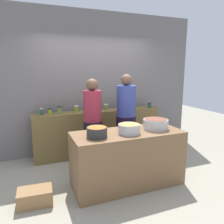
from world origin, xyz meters
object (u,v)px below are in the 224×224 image
object	(u,v)px
preserve_jar_0	(42,111)
preserve_jar_6	(106,107)
cook_with_tongs	(93,129)
bread_crate	(35,197)
preserve_jar_9	(149,105)
cooking_pot_right	(156,124)
cook_in_cap	(126,124)
preserve_jar_2	(60,110)
preserve_jar_8	(134,105)
cooking_pot_center	(129,129)
cooking_pot_left	(97,132)
preserve_jar_4	(85,109)
preserve_jar_3	(76,109)
preserve_jar_7	(124,106)
preserve_jar_1	(50,111)
preserve_jar_5	(95,109)

from	to	relation	value
preserve_jar_0	preserve_jar_6	world-z (taller)	preserve_jar_0
cook_with_tongs	bread_crate	xyz separation A→B (m)	(-1.06, -0.78, -0.64)
preserve_jar_9	preserve_jar_6	bearing A→B (deg)	172.90
preserve_jar_6	cooking_pot_right	size ratio (longest dim) A/B	0.30
preserve_jar_0	cook_in_cap	world-z (taller)	cook_in_cap
preserve_jar_2	preserve_jar_9	size ratio (longest dim) A/B	1.37
preserve_jar_2	preserve_jar_6	size ratio (longest dim) A/B	1.22
preserve_jar_8	cook_in_cap	world-z (taller)	cook_in_cap
preserve_jar_2	bread_crate	distance (m)	1.76
preserve_jar_8	cooking_pot_center	distance (m)	1.67
preserve_jar_2	preserve_jar_9	bearing A→B (deg)	-1.24
preserve_jar_9	cook_in_cap	bearing A→B (deg)	-146.21
cooking_pot_left	preserve_jar_4	bearing A→B (deg)	81.28
cooking_pot_center	bread_crate	distance (m)	1.60
preserve_jar_3	cooking_pot_right	distance (m)	1.70
preserve_jar_7	cooking_pot_right	bearing A→B (deg)	-93.27
preserve_jar_9	bread_crate	world-z (taller)	preserve_jar_9
preserve_jar_7	cooking_pot_left	size ratio (longest dim) A/B	0.41
preserve_jar_0	cook_with_tongs	xyz separation A→B (m)	(0.82, -0.65, -0.26)
preserve_jar_3	preserve_jar_1	bearing A→B (deg)	-178.90
cooking_pot_center	cooking_pot_right	xyz separation A→B (m)	(0.51, 0.07, 0.01)
preserve_jar_1	preserve_jar_9	xyz separation A→B (m)	(2.18, -0.05, -0.01)
cooking_pot_left	bread_crate	xyz separation A→B (m)	(-0.87, 0.05, -0.83)
preserve_jar_8	preserve_jar_9	bearing A→B (deg)	-6.59
preserve_jar_4	cooking_pot_right	bearing A→B (deg)	-61.28
cooking_pot_left	cooking_pot_right	world-z (taller)	cooking_pot_right
preserve_jar_2	preserve_jar_3	world-z (taller)	preserve_jar_2
preserve_jar_1	cook_in_cap	bearing A→B (deg)	-25.24
preserve_jar_2	cook_in_cap	xyz separation A→B (m)	(1.14, -0.61, -0.24)
preserve_jar_5	cooking_pot_left	bearing A→B (deg)	-106.44
preserve_jar_1	bread_crate	bearing A→B (deg)	-105.48
preserve_jar_0	bread_crate	bearing A→B (deg)	-99.58
preserve_jar_1	cooking_pot_right	distance (m)	2.03
preserve_jar_7	cooking_pot_left	bearing A→B (deg)	-127.01
cooking_pot_center	preserve_jar_5	bearing A→B (deg)	93.05
preserve_jar_5	cooking_pot_left	distance (m)	1.50
preserve_jar_1	preserve_jar_2	size ratio (longest dim) A/B	0.80
preserve_jar_6	preserve_jar_7	world-z (taller)	preserve_jar_6
preserve_jar_0	preserve_jar_1	size ratio (longest dim) A/B	1.07
preserve_jar_9	cooking_pot_center	distance (m)	1.84
preserve_jar_2	preserve_jar_7	bearing A→B (deg)	-0.27
preserve_jar_5	preserve_jar_8	bearing A→B (deg)	0.36
preserve_jar_2	preserve_jar_7	size ratio (longest dim) A/B	1.23
preserve_jar_2	cooking_pot_right	distance (m)	1.89
preserve_jar_7	preserve_jar_0	bearing A→B (deg)	178.41
preserve_jar_4	preserve_jar_7	xyz separation A→B (m)	(0.86, -0.06, 0.00)
preserve_jar_8	bread_crate	bearing A→B (deg)	-147.66
preserve_jar_3	bread_crate	size ratio (longest dim) A/B	0.30
preserve_jar_0	cooking_pot_left	size ratio (longest dim) A/B	0.43
preserve_jar_5	preserve_jar_8	size ratio (longest dim) A/B	0.82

